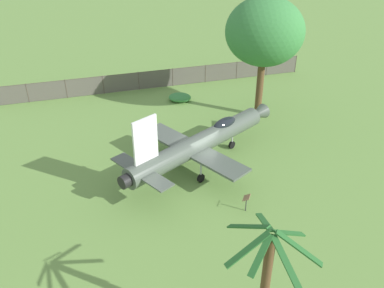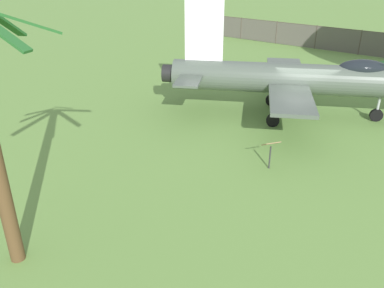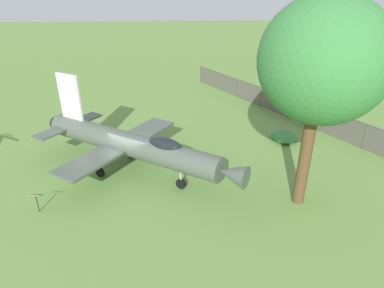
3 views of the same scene
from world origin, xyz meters
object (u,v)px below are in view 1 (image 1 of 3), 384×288
at_px(display_jet, 202,141).
at_px(shrub_near_fence, 180,97).
at_px(shade_tree, 265,32).
at_px(palm_tree, 265,287).
at_px(info_plaque, 246,200).

relative_size(display_jet, shrub_near_fence, 5.88).
xyz_separation_m(shade_tree, palm_tree, (1.22, -22.32, -3.75)).
distance_m(shrub_near_fence, info_plaque, 16.91).
height_order(shade_tree, shrub_near_fence, shade_tree).
bearing_deg(shrub_near_fence, palm_tree, -70.09).
bearing_deg(palm_tree, shrub_near_fence, 109.91).
bearing_deg(shade_tree, shrub_near_fence, 167.37).
height_order(palm_tree, shrub_near_fence, palm_tree).
height_order(display_jet, shade_tree, shade_tree).
distance_m(display_jet, palm_tree, 14.30).
bearing_deg(shade_tree, info_plaque, -89.93).
bearing_deg(info_plaque, shade_tree, 90.07).
height_order(shade_tree, info_plaque, shade_tree).
distance_m(shade_tree, shrub_near_fence, 10.41).
distance_m(palm_tree, info_plaque, 9.35).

